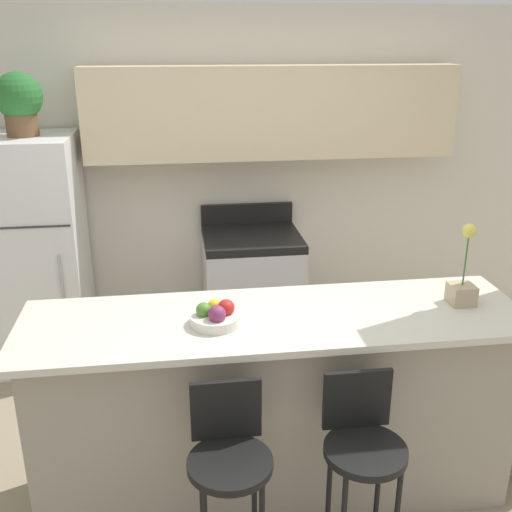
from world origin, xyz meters
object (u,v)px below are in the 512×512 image
object	(u,v)px
refrigerator	(39,254)
potted_plant_on_fridge	(19,101)
bar_stool_right	(362,450)
fruit_bowl	(216,316)
stove_range	(252,289)
orchid_vase	(463,283)
bar_stool_left	(229,463)

from	to	relation	value
refrigerator	potted_plant_on_fridge	xyz separation A→B (m)	(-0.00, 0.00, 1.07)
bar_stool_right	fruit_bowl	distance (m)	0.88
stove_range	orchid_vase	world-z (taller)	orchid_vase
potted_plant_on_fridge	fruit_bowl	world-z (taller)	potted_plant_on_fridge
refrigerator	stove_range	size ratio (longest dim) A/B	1.58
refrigerator	bar_stool_right	world-z (taller)	refrigerator
bar_stool_right	potted_plant_on_fridge	world-z (taller)	potted_plant_on_fridge
bar_stool_right	refrigerator	bearing A→B (deg)	128.32
fruit_bowl	refrigerator	bearing A→B (deg)	124.11
bar_stool_left	fruit_bowl	bearing A→B (deg)	90.97
refrigerator	bar_stool_left	distance (m)	2.50
refrigerator	stove_range	world-z (taller)	refrigerator
bar_stool_right	fruit_bowl	xyz separation A→B (m)	(-0.58, 0.50, 0.44)
refrigerator	potted_plant_on_fridge	world-z (taller)	potted_plant_on_fridge
orchid_vase	fruit_bowl	xyz separation A→B (m)	(-1.25, -0.06, -0.07)
bar_stool_right	fruit_bowl	world-z (taller)	fruit_bowl
stove_range	bar_stool_left	bearing A→B (deg)	-100.00
stove_range	orchid_vase	size ratio (longest dim) A/B	2.52
stove_range	bar_stool_right	size ratio (longest dim) A/B	1.10
potted_plant_on_fridge	fruit_bowl	bearing A→B (deg)	-55.89
stove_range	potted_plant_on_fridge	xyz separation A→B (m)	(-1.56, -0.02, 1.46)
fruit_bowl	potted_plant_on_fridge	bearing A→B (deg)	124.11
stove_range	bar_stool_left	size ratio (longest dim) A/B	1.10
refrigerator	fruit_bowl	xyz separation A→B (m)	(1.16, -1.71, 0.25)
stove_range	fruit_bowl	size ratio (longest dim) A/B	4.48
refrigerator	orchid_vase	bearing A→B (deg)	-34.39
refrigerator	stove_range	distance (m)	1.60
orchid_vase	refrigerator	bearing A→B (deg)	145.61
refrigerator	bar_stool_left	size ratio (longest dim) A/B	1.74
bar_stool_right	fruit_bowl	size ratio (longest dim) A/B	4.07
refrigerator	potted_plant_on_fridge	size ratio (longest dim) A/B	4.03
bar_stool_left	stove_range	bearing A→B (deg)	80.00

